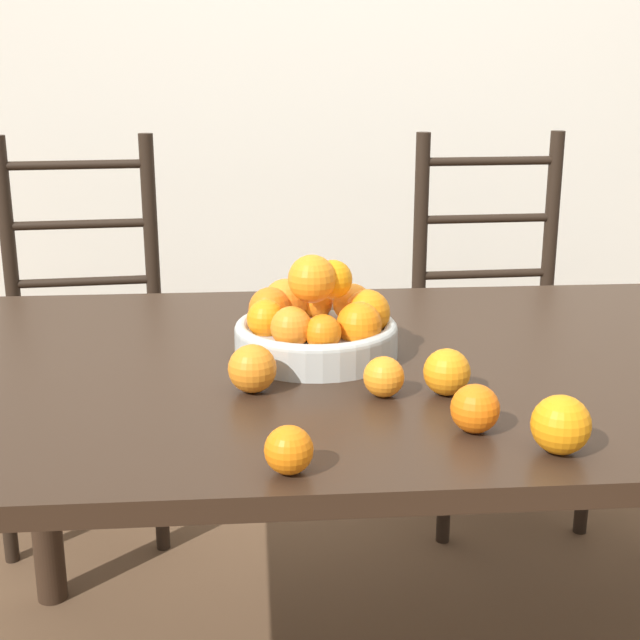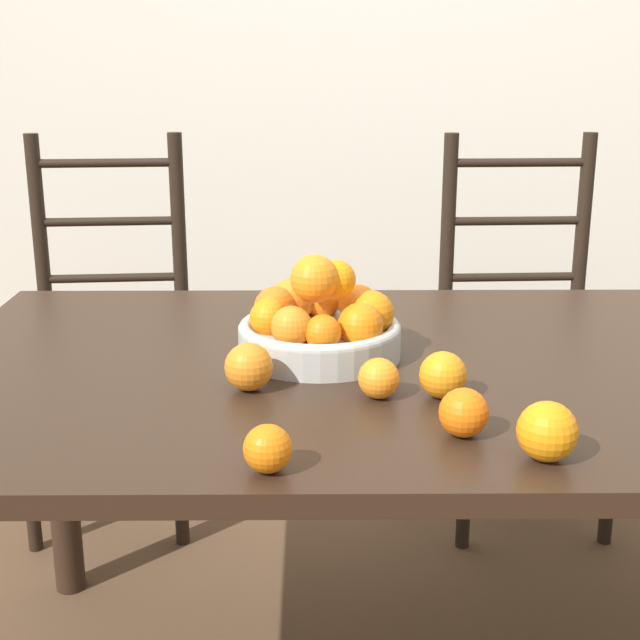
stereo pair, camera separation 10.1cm
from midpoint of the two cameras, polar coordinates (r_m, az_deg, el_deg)
wall_back at (r=3.05m, az=4.02°, el=17.70°), size 8.00×0.06×2.60m
dining_table at (r=1.60m, az=7.81°, el=-5.49°), size 1.69×0.99×0.72m
fruit_bowl at (r=1.57m, az=1.82°, el=-0.20°), size 0.29×0.29×0.19m
orange_loose_0 at (r=1.40m, az=9.93°, el=-3.52°), size 0.07×0.07×0.07m
orange_loose_1 at (r=1.39m, az=5.87°, el=-3.76°), size 0.06×0.06×0.06m
orange_loose_2 at (r=1.42m, az=-2.55°, el=-3.04°), size 0.08×0.08×0.08m
orange_loose_3 at (r=1.22m, az=16.67°, el=-6.88°), size 0.08×0.08×0.08m
orange_loose_4 at (r=1.15m, az=-0.82°, el=-8.27°), size 0.06×0.06×0.06m
orange_loose_5 at (r=1.27m, az=11.45°, el=-5.86°), size 0.07×0.07×0.07m
chair_left at (r=2.47m, az=-12.18°, el=-1.52°), size 0.45×0.43×1.04m
chair_right at (r=2.50m, az=13.94°, el=-1.44°), size 0.44×0.42×1.04m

